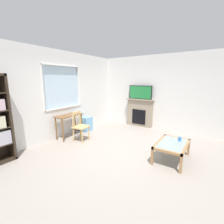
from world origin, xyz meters
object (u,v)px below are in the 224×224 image
Objects in this scene: plastic_drawer_unit at (86,124)px; coffee_table at (172,145)px; wooden_chair at (80,126)px; sippy_cup at (180,139)px; desk_under_window at (69,119)px; fireplace at (140,112)px; tv at (140,92)px.

plastic_drawer_unit is 3.20m from coffee_table.
wooden_chair is 2.78m from sippy_cup.
wooden_chair is (-0.03, -0.51, -0.14)m from desk_under_window.
sippy_cup is at bearing -135.14° from fireplace.
plastic_drawer_unit is at bearing 3.58° from desk_under_window.
tv is (2.44, -1.35, 0.75)m from desk_under_window.
sippy_cup is (-0.23, -3.28, 0.20)m from plastic_drawer_unit.
fireplace is 1.20× the size of tv.
desk_under_window is 3.28m from sippy_cup.
fireplace reaches higher than coffee_table.
desk_under_window is at bearing 86.77° from wooden_chair.
tv reaches higher than plastic_drawer_unit.
plastic_drawer_unit reaches higher than sippy_cup.
wooden_chair is 0.97× the size of tv.
desk_under_window is 3.14m from coffee_table.
tv is 10.31× the size of sippy_cup.
sippy_cup is (0.25, -0.11, 0.10)m from coffee_table.
wooden_chair is 1.75× the size of plastic_drawer_unit.
tv is (-0.02, 0.00, 0.80)m from fireplace.
wooden_chair is 2.76m from tv.
desk_under_window is 0.97× the size of wooden_chair.
wooden_chair is at bearing 102.49° from sippy_cup.
desk_under_window is 2.81m from fireplace.
sippy_cup is at bearing -79.95° from desk_under_window.
sippy_cup is at bearing -93.99° from plastic_drawer_unit.
coffee_table is at bearing 155.55° from sippy_cup.
plastic_drawer_unit is at bearing 139.68° from tv.
tv reaches higher than coffee_table.
fireplace is 0.80m from tv.
fireplace is at bearing -28.65° from desk_under_window.
sippy_cup is (-1.87, -1.88, -0.90)m from tv.
tv is 2.94m from coffee_table.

